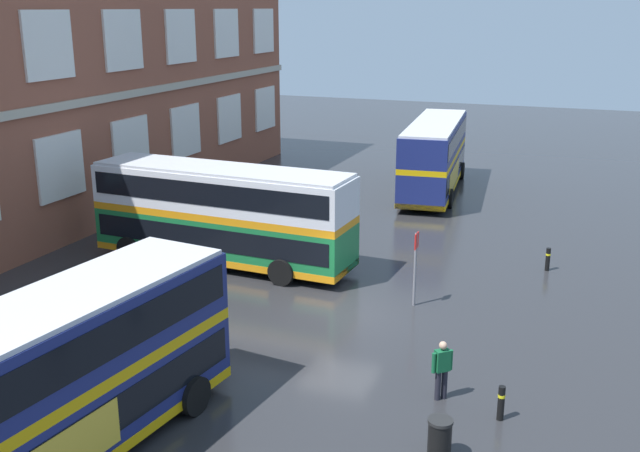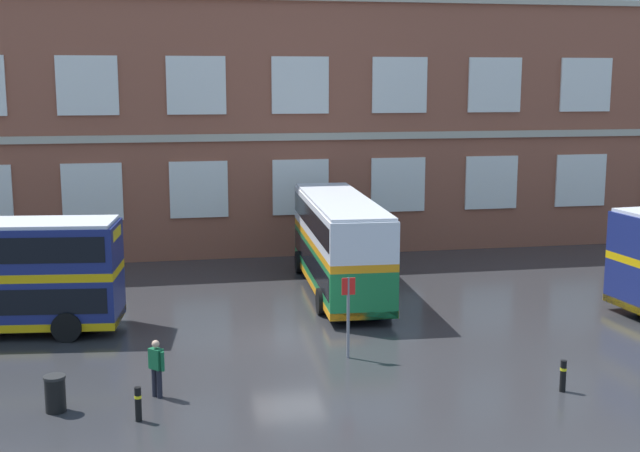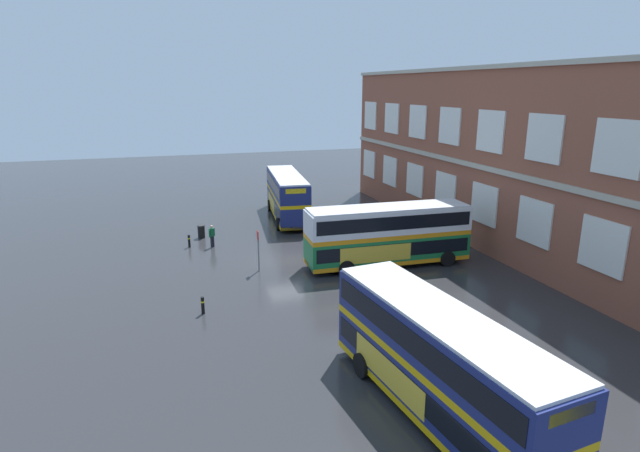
{
  "view_description": "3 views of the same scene",
  "coord_description": "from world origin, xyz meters",
  "px_view_note": "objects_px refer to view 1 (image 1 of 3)",
  "views": [
    {
      "loc": [
        -22.41,
        -8.0,
        10.23
      ],
      "look_at": [
        2.95,
        1.92,
        2.15
      ],
      "focal_mm": 41.47,
      "sensor_mm": 36.0,
      "label": 1
    },
    {
      "loc": [
        -4.18,
        -27.85,
        9.02
      ],
      "look_at": [
        1.64,
        2.72,
        3.55
      ],
      "focal_mm": 46.95,
      "sensor_mm": 36.0,
      "label": 2
    },
    {
      "loc": [
        32.63,
        -8.0,
        11.67
      ],
      "look_at": [
        1.67,
        2.0,
        2.71
      ],
      "focal_mm": 28.44,
      "sensor_mm": 36.0,
      "label": 3
    }
  ],
  "objects_px": {
    "double_decker_middle": "(222,214)",
    "safety_bollard_east": "(501,402)",
    "waiting_passenger": "(442,368)",
    "bus_stand_flag": "(415,262)",
    "double_decker_near": "(35,394)",
    "double_decker_far": "(434,155)",
    "safety_bollard_west": "(548,259)",
    "station_litter_bin": "(440,439)"
  },
  "relations": [
    {
      "from": "double_decker_middle",
      "to": "waiting_passenger",
      "type": "distance_m",
      "value": 13.31
    },
    {
      "from": "station_litter_bin",
      "to": "safety_bollard_west",
      "type": "xyz_separation_m",
      "value": [
        14.4,
        -1.22,
        -0.03
      ]
    },
    {
      "from": "double_decker_middle",
      "to": "safety_bollard_east",
      "type": "height_order",
      "value": "double_decker_middle"
    },
    {
      "from": "double_decker_middle",
      "to": "double_decker_far",
      "type": "xyz_separation_m",
      "value": [
        15.35,
        -5.26,
        0.0
      ]
    },
    {
      "from": "double_decker_far",
      "to": "station_litter_bin",
      "type": "distance_m",
      "value": 26.53
    },
    {
      "from": "double_decker_near",
      "to": "waiting_passenger",
      "type": "relative_size",
      "value": 6.6
    },
    {
      "from": "station_litter_bin",
      "to": "safety_bollard_east",
      "type": "distance_m",
      "value": 2.51
    },
    {
      "from": "double_decker_near",
      "to": "safety_bollard_west",
      "type": "bearing_deg",
      "value": -26.84
    },
    {
      "from": "double_decker_middle",
      "to": "double_decker_far",
      "type": "relative_size",
      "value": 0.99
    },
    {
      "from": "double_decker_middle",
      "to": "bus_stand_flag",
      "type": "height_order",
      "value": "double_decker_middle"
    },
    {
      "from": "bus_stand_flag",
      "to": "double_decker_far",
      "type": "bearing_deg",
      "value": 10.8
    },
    {
      "from": "safety_bollard_west",
      "to": "double_decker_far",
      "type": "bearing_deg",
      "value": 32.82
    },
    {
      "from": "double_decker_middle",
      "to": "waiting_passenger",
      "type": "relative_size",
      "value": 6.53
    },
    {
      "from": "bus_stand_flag",
      "to": "station_litter_bin",
      "type": "bearing_deg",
      "value": -162.0
    },
    {
      "from": "double_decker_near",
      "to": "bus_stand_flag",
      "type": "height_order",
      "value": "double_decker_near"
    },
    {
      "from": "waiting_passenger",
      "to": "bus_stand_flag",
      "type": "bearing_deg",
      "value": 20.7
    },
    {
      "from": "double_decker_middle",
      "to": "safety_bollard_east",
      "type": "relative_size",
      "value": 11.68
    },
    {
      "from": "waiting_passenger",
      "to": "safety_bollard_west",
      "type": "relative_size",
      "value": 1.79
    },
    {
      "from": "double_decker_far",
      "to": "bus_stand_flag",
      "type": "height_order",
      "value": "double_decker_far"
    },
    {
      "from": "waiting_passenger",
      "to": "bus_stand_flag",
      "type": "xyz_separation_m",
      "value": [
        6.15,
        2.32,
        0.7
      ]
    },
    {
      "from": "bus_stand_flag",
      "to": "safety_bollard_east",
      "type": "height_order",
      "value": "bus_stand_flag"
    },
    {
      "from": "station_litter_bin",
      "to": "safety_bollard_west",
      "type": "bearing_deg",
      "value": -4.85
    },
    {
      "from": "double_decker_middle",
      "to": "waiting_passenger",
      "type": "bearing_deg",
      "value": -125.38
    },
    {
      "from": "double_decker_near",
      "to": "double_decker_middle",
      "type": "height_order",
      "value": "same"
    },
    {
      "from": "bus_stand_flag",
      "to": "station_litter_bin",
      "type": "xyz_separation_m",
      "value": [
        -8.89,
        -2.89,
        -1.12
      ]
    },
    {
      "from": "waiting_passenger",
      "to": "station_litter_bin",
      "type": "relative_size",
      "value": 1.65
    },
    {
      "from": "safety_bollard_east",
      "to": "waiting_passenger",
      "type": "bearing_deg",
      "value": 73.71
    },
    {
      "from": "double_decker_far",
      "to": "safety_bollard_west",
      "type": "xyz_separation_m",
      "value": [
        -11.36,
        -7.33,
        -1.66
      ]
    },
    {
      "from": "safety_bollard_east",
      "to": "double_decker_far",
      "type": "bearing_deg",
      "value": 17.04
    },
    {
      "from": "double_decker_middle",
      "to": "bus_stand_flag",
      "type": "relative_size",
      "value": 4.11
    },
    {
      "from": "double_decker_far",
      "to": "safety_bollard_east",
      "type": "distance_m",
      "value": 24.65
    },
    {
      "from": "double_decker_far",
      "to": "station_litter_bin",
      "type": "height_order",
      "value": "double_decker_far"
    },
    {
      "from": "double_decker_near",
      "to": "safety_bollard_east",
      "type": "relative_size",
      "value": 11.81
    },
    {
      "from": "double_decker_near",
      "to": "double_decker_far",
      "type": "distance_m",
      "value": 29.87
    },
    {
      "from": "bus_stand_flag",
      "to": "double_decker_near",
      "type": "bearing_deg",
      "value": 158.01
    },
    {
      "from": "waiting_passenger",
      "to": "safety_bollard_west",
      "type": "bearing_deg",
      "value": -8.71
    },
    {
      "from": "waiting_passenger",
      "to": "safety_bollard_west",
      "type": "height_order",
      "value": "waiting_passenger"
    },
    {
      "from": "double_decker_near",
      "to": "double_decker_middle",
      "type": "distance_m",
      "value": 14.81
    },
    {
      "from": "bus_stand_flag",
      "to": "station_litter_bin",
      "type": "distance_m",
      "value": 9.41
    },
    {
      "from": "double_decker_far",
      "to": "bus_stand_flag",
      "type": "relative_size",
      "value": 4.15
    },
    {
      "from": "safety_bollard_west",
      "to": "safety_bollard_east",
      "type": "distance_m",
      "value": 12.15
    },
    {
      "from": "bus_stand_flag",
      "to": "safety_bollard_east",
      "type": "distance_m",
      "value": 7.82
    }
  ]
}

